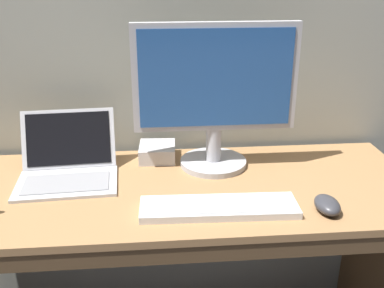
% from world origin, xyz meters
% --- Properties ---
extents(desk, '(1.55, 0.59, 0.78)m').
position_xyz_m(desk, '(0.00, -0.01, 0.50)').
color(desk, '#A87A4C').
rests_on(desk, ground).
extents(laptop_silver, '(0.32, 0.30, 0.19)m').
position_xyz_m(laptop_silver, '(-0.34, 0.09, 0.82)').
color(laptop_silver, silver).
rests_on(laptop_silver, desk).
extents(external_monitor, '(0.53, 0.23, 0.48)m').
position_xyz_m(external_monitor, '(0.14, 0.13, 1.04)').
color(external_monitor, '#B7B7BC').
rests_on(external_monitor, desk).
extents(wired_keyboard, '(0.45, 0.14, 0.02)m').
position_xyz_m(wired_keyboard, '(0.12, -0.16, 0.79)').
color(wired_keyboard, white).
rests_on(wired_keyboard, desk).
extents(computer_mouse, '(0.07, 0.11, 0.04)m').
position_xyz_m(computer_mouse, '(0.42, -0.19, 0.80)').
color(computer_mouse, '#38383D').
rests_on(computer_mouse, desk).
extents(external_drive_box, '(0.13, 0.14, 0.05)m').
position_xyz_m(external_drive_box, '(-0.05, 0.22, 0.81)').
color(external_drive_box, silver).
rests_on(external_drive_box, desk).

